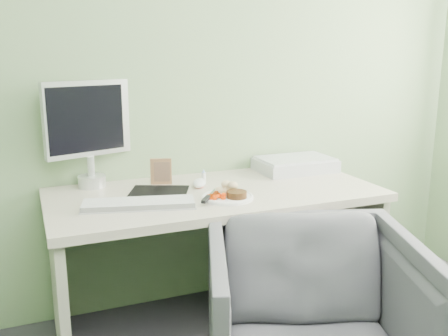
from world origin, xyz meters
name	(u,v)px	position (x,y,z in m)	size (l,w,h in m)	color
wall_back	(189,60)	(0.00, 2.00, 1.35)	(3.50, 3.50, 0.00)	gray
desk	(215,226)	(0.00, 1.62, 0.55)	(1.60, 0.75, 0.73)	beige
plate	(228,197)	(0.00, 1.47, 0.74)	(0.24, 0.24, 0.01)	white
steak	(237,194)	(0.03, 1.44, 0.76)	(0.09, 0.09, 0.03)	black
potato_pile	(227,187)	(0.02, 1.54, 0.77)	(0.10, 0.07, 0.06)	tan
carrot_heap	(216,194)	(-0.06, 1.46, 0.76)	(0.06, 0.05, 0.04)	#E73D04
steak_knife	(208,197)	(-0.10, 1.45, 0.75)	(0.15, 0.19, 0.02)	silver
mousepad	(159,192)	(-0.27, 1.69, 0.73)	(0.27, 0.24, 0.00)	black
keyboard	(139,203)	(-0.41, 1.50, 0.75)	(0.48, 0.14, 0.02)	white
computer_mouse	(200,183)	(-0.05, 1.71, 0.75)	(0.07, 0.12, 0.04)	white
photo_frame	(161,172)	(-0.21, 1.84, 0.80)	(0.11, 0.01, 0.14)	#9E6C49
eyedrop_bottle	(204,176)	(0.00, 1.80, 0.76)	(0.02, 0.02, 0.07)	white
scanner	(295,165)	(0.57, 1.84, 0.76)	(0.43, 0.28, 0.07)	silver
monitor	(88,128)	(-0.55, 1.94, 1.03)	(0.43, 0.18, 0.53)	silver
desk_chair	(313,328)	(0.11, 0.89, 0.37)	(0.79, 0.81, 0.74)	#3E3F44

